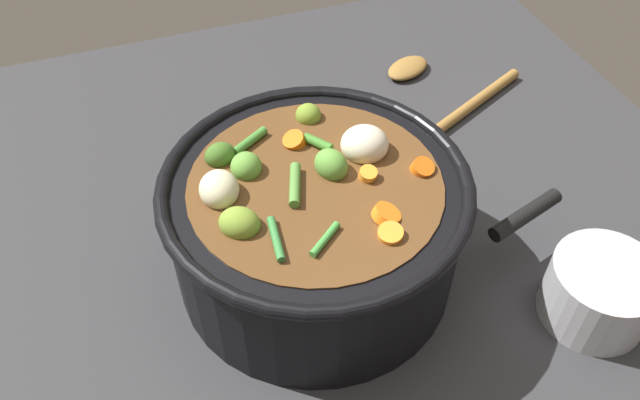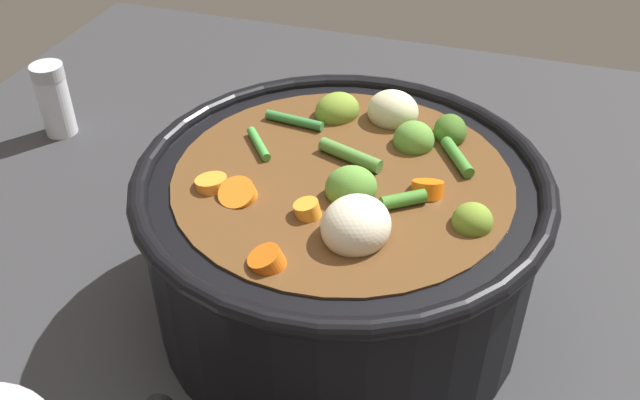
% 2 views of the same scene
% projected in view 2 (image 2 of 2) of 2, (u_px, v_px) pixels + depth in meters
% --- Properties ---
extents(ground_plane, '(1.10, 1.10, 0.00)m').
position_uv_depth(ground_plane, '(339.00, 304.00, 0.62)').
color(ground_plane, '#2D2D30').
extents(cooking_pot, '(0.32, 0.32, 0.17)m').
position_uv_depth(cooking_pot, '(341.00, 238.00, 0.58)').
color(cooking_pot, black).
rests_on(cooking_pot, ground_plane).
extents(salt_shaker, '(0.04, 0.04, 0.09)m').
position_uv_depth(salt_shaker, '(54.00, 99.00, 0.82)').
color(salt_shaker, silver).
rests_on(salt_shaker, ground_plane).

